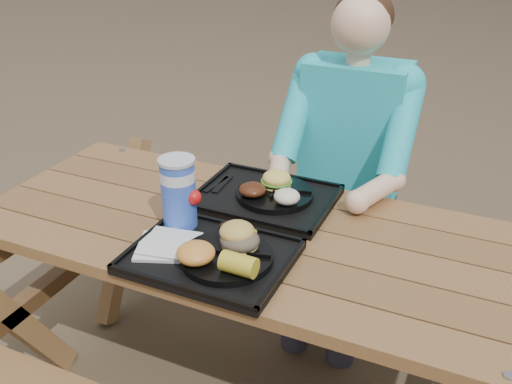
% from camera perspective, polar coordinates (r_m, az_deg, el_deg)
% --- Properties ---
extents(picnic_table, '(1.80, 1.49, 0.75)m').
position_cam_1_polar(picnic_table, '(2.00, -0.00, -12.96)').
color(picnic_table, '#999999').
rests_on(picnic_table, ground).
extents(tray_near, '(0.45, 0.35, 0.02)m').
position_cam_1_polar(tray_near, '(1.63, -4.56, -6.55)').
color(tray_near, black).
rests_on(tray_near, picnic_table).
extents(tray_far, '(0.45, 0.35, 0.02)m').
position_cam_1_polar(tray_far, '(1.93, 0.94, -0.67)').
color(tray_far, black).
rests_on(tray_far, picnic_table).
extents(plate_near, '(0.26, 0.26, 0.02)m').
position_cam_1_polar(plate_near, '(1.59, -2.92, -6.52)').
color(plate_near, black).
rests_on(plate_near, tray_near).
extents(plate_far, '(0.26, 0.26, 0.02)m').
position_cam_1_polar(plate_far, '(1.92, 1.89, -0.19)').
color(plate_far, black).
rests_on(plate_far, tray_far).
extents(napkin_stack, '(0.20, 0.20, 0.02)m').
position_cam_1_polar(napkin_stack, '(1.67, -9.09, -5.27)').
color(napkin_stack, silver).
rests_on(napkin_stack, tray_near).
extents(soda_cup, '(0.10, 0.10, 0.21)m').
position_cam_1_polar(soda_cup, '(1.73, -7.74, -0.20)').
color(soda_cup, blue).
rests_on(soda_cup, tray_near).
extents(condiment_bbq, '(0.05, 0.05, 0.03)m').
position_cam_1_polar(condiment_bbq, '(1.71, -2.88, -3.79)').
color(condiment_bbq, black).
rests_on(condiment_bbq, tray_near).
extents(condiment_mustard, '(0.05, 0.05, 0.03)m').
position_cam_1_polar(condiment_mustard, '(1.68, -0.56, -4.39)').
color(condiment_mustard, yellow).
rests_on(condiment_mustard, tray_near).
extents(sandwich, '(0.11, 0.11, 0.11)m').
position_cam_1_polar(sandwich, '(1.59, -1.65, -3.84)').
color(sandwich, gold).
rests_on(sandwich, plate_near).
extents(mac_cheese, '(0.11, 0.11, 0.05)m').
position_cam_1_polar(mac_cheese, '(1.55, -6.04, -6.08)').
color(mac_cheese, gold).
rests_on(mac_cheese, plate_near).
extents(corn_cob, '(0.10, 0.10, 0.06)m').
position_cam_1_polar(corn_cob, '(1.50, -1.74, -7.23)').
color(corn_cob, gold).
rests_on(corn_cob, plate_near).
extents(cutlery_far, '(0.03, 0.14, 0.01)m').
position_cam_1_polar(cutlery_far, '(2.00, -3.39, 0.80)').
color(cutlery_far, black).
rests_on(cutlery_far, tray_far).
extents(burger, '(0.10, 0.10, 0.09)m').
position_cam_1_polar(burger, '(1.93, 2.08, 1.73)').
color(burger, '#F4CD56').
rests_on(burger, plate_far).
extents(baked_beans, '(0.09, 0.09, 0.04)m').
position_cam_1_polar(baked_beans, '(1.88, -0.35, 0.24)').
color(baked_beans, '#48200E').
rests_on(baked_beans, plate_far).
extents(potato_salad, '(0.09, 0.09, 0.05)m').
position_cam_1_polar(potato_salad, '(1.83, 3.10, -0.46)').
color(potato_salad, '#F1E3CC').
rests_on(potato_salad, plate_far).
extents(diner, '(0.48, 0.84, 1.28)m').
position_cam_1_polar(diner, '(2.33, 9.20, 0.84)').
color(diner, '#1AB4B8').
rests_on(diner, ground).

